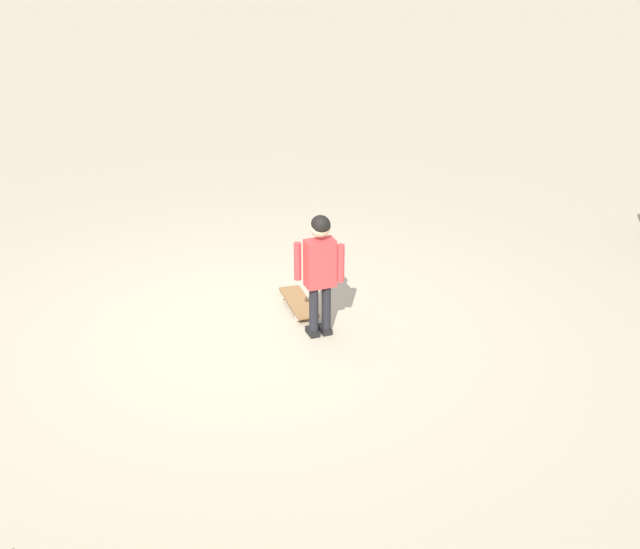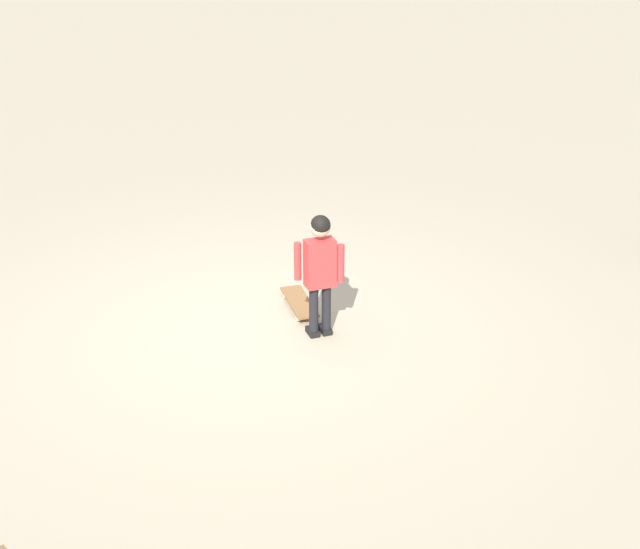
% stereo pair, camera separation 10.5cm
% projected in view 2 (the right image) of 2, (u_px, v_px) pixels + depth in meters
% --- Properties ---
extents(ground_plane, '(50.00, 50.00, 0.00)m').
position_uv_depth(ground_plane, '(254.00, 330.00, 7.62)').
color(ground_plane, tan).
extents(child_person, '(0.29, 0.32, 1.06)m').
position_uv_depth(child_person, '(320.00, 262.00, 7.28)').
color(child_person, black).
rests_on(child_person, ground).
extents(skateboard, '(0.45, 0.66, 0.07)m').
position_uv_depth(skateboard, '(299.00, 302.00, 7.97)').
color(skateboard, olive).
rests_on(skateboard, ground).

